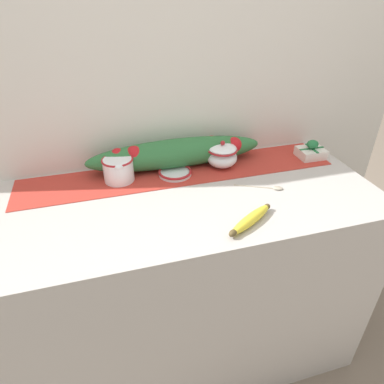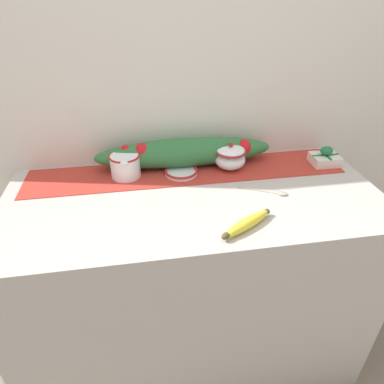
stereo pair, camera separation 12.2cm
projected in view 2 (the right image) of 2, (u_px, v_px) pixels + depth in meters
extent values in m
plane|color=#7A6B5B|center=(194.00, 345.00, 1.78)|extent=(12.00, 12.00, 0.00)
cube|color=#B7B2AD|center=(194.00, 282.00, 1.53)|extent=(1.44, 0.64, 0.92)
cube|color=silver|center=(181.00, 96.00, 1.43)|extent=(2.24, 0.04, 2.40)
cube|color=#B23328|center=(186.00, 171.00, 1.45)|extent=(1.32, 0.23, 0.00)
cylinder|color=white|center=(125.00, 166.00, 1.39)|extent=(0.12, 0.12, 0.09)
torus|color=#A31E23|center=(124.00, 156.00, 1.37)|extent=(0.13, 0.13, 0.01)
torus|color=white|center=(125.00, 157.00, 1.44)|extent=(0.05, 0.01, 0.05)
ellipsoid|color=white|center=(124.00, 163.00, 1.32)|extent=(0.04, 0.03, 0.02)
ellipsoid|color=white|center=(230.00, 159.00, 1.45)|extent=(0.13, 0.13, 0.08)
torus|color=#A31E23|center=(231.00, 151.00, 1.43)|extent=(0.13, 0.13, 0.01)
ellipsoid|color=white|center=(231.00, 150.00, 1.43)|extent=(0.12, 0.12, 0.03)
sphere|color=#A31E23|center=(231.00, 145.00, 1.42)|extent=(0.02, 0.02, 0.02)
cylinder|color=white|center=(181.00, 173.00, 1.43)|extent=(0.14, 0.14, 0.01)
torus|color=#A31E23|center=(181.00, 170.00, 1.42)|extent=(0.14, 0.14, 0.01)
ellipsoid|color=yellow|center=(247.00, 223.00, 1.12)|extent=(0.20, 0.14, 0.04)
ellipsoid|color=brown|center=(226.00, 236.00, 1.06)|extent=(0.04, 0.04, 0.02)
ellipsoid|color=brown|center=(266.00, 212.00, 1.17)|extent=(0.03, 0.03, 0.02)
cube|color=#A89E89|center=(257.00, 191.00, 1.32)|extent=(0.14, 0.07, 0.00)
ellipsoid|color=#A89E89|center=(282.00, 194.00, 1.30)|extent=(0.05, 0.04, 0.01)
cube|color=silver|center=(325.00, 159.00, 1.50)|extent=(0.12, 0.10, 0.04)
cube|color=#1E6B38|center=(326.00, 155.00, 1.49)|extent=(0.12, 0.01, 0.00)
cube|color=#1E6B38|center=(326.00, 155.00, 1.49)|extent=(0.01, 0.10, 0.00)
ellipsoid|color=#1E6B38|center=(327.00, 151.00, 1.48)|extent=(0.05, 0.05, 0.04)
ellipsoid|color=#2D6B38|center=(184.00, 153.00, 1.46)|extent=(0.76, 0.13, 0.12)
sphere|color=red|center=(126.00, 152.00, 1.42)|extent=(0.06, 0.06, 0.06)
sphere|color=red|center=(142.00, 152.00, 1.42)|extent=(0.08, 0.08, 0.08)
sphere|color=red|center=(172.00, 152.00, 1.43)|extent=(0.06, 0.06, 0.06)
sphere|color=red|center=(198.00, 148.00, 1.46)|extent=(0.06, 0.06, 0.06)
sphere|color=red|center=(221.00, 144.00, 1.49)|extent=(0.07, 0.07, 0.07)
sphere|color=red|center=(243.00, 147.00, 1.47)|extent=(0.07, 0.07, 0.07)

